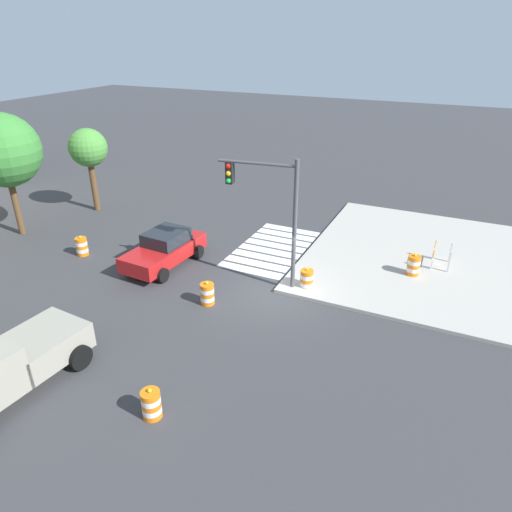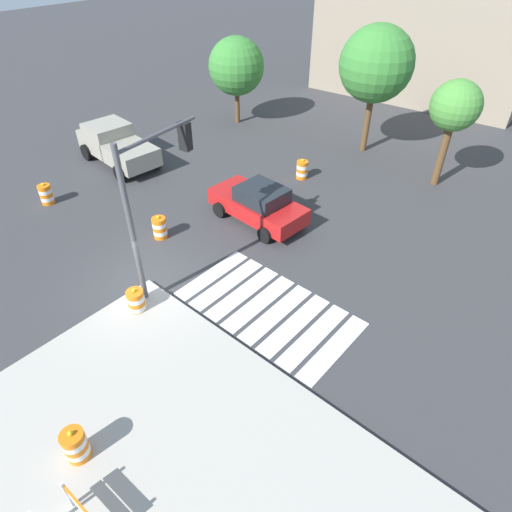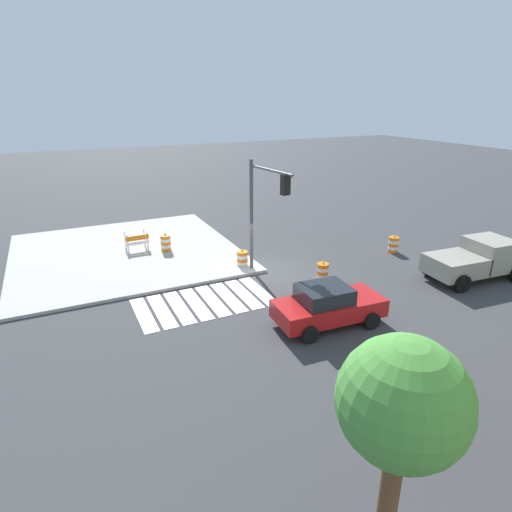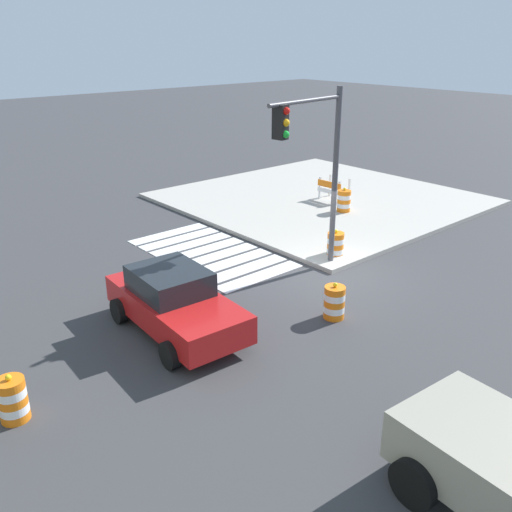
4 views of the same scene
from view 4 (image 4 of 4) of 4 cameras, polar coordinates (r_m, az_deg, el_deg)
The scene contains 10 objects.
ground_plane at distance 17.47m, azimuth 7.88°, elevation -1.93°, with size 120.00×120.00×0.00m, color #38383A.
sidewalk_corner at distance 25.44m, azimuth 6.77°, elevation 5.95°, with size 12.00×12.00×0.15m, color #ADA89E.
crosswalk_stripes at distance 19.06m, azimuth -4.79°, elevation 0.31°, with size 5.85×3.20×0.02m.
sports_car at distance 13.93m, azimuth -8.45°, elevation -4.73°, with size 4.40×2.34×1.63m.
traffic_barrel_near_corner at distance 14.70m, azimuth 8.14°, elevation -4.78°, with size 0.56×0.56×1.02m.
traffic_barrel_crosswalk_end at distance 18.63m, azimuth 8.25°, elevation 1.10°, with size 0.56×0.56×1.02m.
traffic_barrel_median_far at distance 11.95m, azimuth -23.96°, elevation -13.48°, with size 0.56×0.56×1.02m.
traffic_barrel_on_sidewalk at distance 23.29m, azimuth 9.12°, elevation 5.68°, with size 0.56×0.56×1.02m.
construction_barricade at distance 24.77m, azimuth 7.84°, elevation 7.02°, with size 1.30×0.81×1.00m.
traffic_light_pole at distance 16.21m, azimuth 6.14°, elevation 10.79°, with size 0.72×3.27×5.50m.
Camera 4 is at (-10.37, 12.20, 7.00)m, focal length 38.50 mm.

